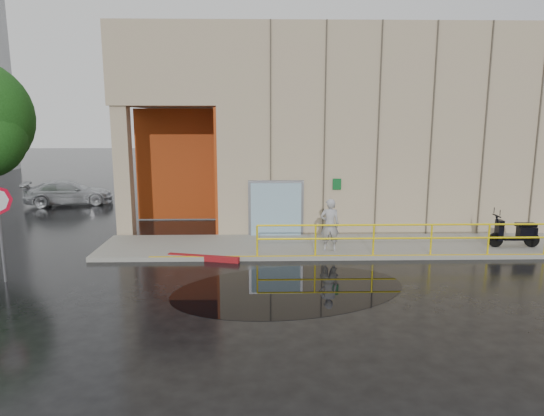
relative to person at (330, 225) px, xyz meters
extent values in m
plane|color=black|center=(-1.93, -3.70, -1.04)|extent=(120.00, 120.00, 0.00)
cube|color=gray|center=(2.07, 0.80, -0.97)|extent=(20.00, 3.00, 0.15)
cube|color=tan|center=(4.07, 7.30, 2.96)|extent=(16.00, 10.00, 8.00)
cube|color=tan|center=(-5.93, 7.30, 5.46)|extent=(4.00, 10.00, 3.00)
cube|color=tan|center=(-7.53, 2.70, 1.46)|extent=(0.60, 0.60, 5.00)
cube|color=#A1350E|center=(-5.93, 5.80, 1.46)|extent=(3.80, 0.15, 4.90)
cube|color=#A1350E|center=(-3.98, 4.05, 1.46)|extent=(0.10, 3.50, 4.90)
cube|color=#94B9CA|center=(-1.73, 2.18, 0.11)|extent=(1.90, 0.10, 2.00)
cube|color=slate|center=(-1.73, 2.26, 0.11)|extent=(2.10, 0.06, 2.20)
cube|color=#0B521F|center=(0.57, 2.24, 1.06)|extent=(0.32, 0.04, 0.42)
cylinder|color=yellow|center=(2.32, -0.55, 0.11)|extent=(9.50, 0.06, 0.06)
cylinder|color=yellow|center=(2.32, -0.55, -0.34)|extent=(9.50, 0.06, 0.06)
imported|color=#A5A4A9|center=(0.00, 0.00, 0.00)|extent=(0.67, 0.46, 1.78)
cylinder|color=black|center=(5.82, 0.29, -0.64)|extent=(0.51, 0.11, 0.50)
cylinder|color=black|center=(7.08, 0.26, -0.64)|extent=(0.51, 0.11, 0.50)
cylinder|color=slate|center=(-9.56, -2.51, 0.16)|extent=(0.08, 0.08, 2.39)
cube|color=maroon|center=(-4.18, -0.60, -0.95)|extent=(2.37, 0.74, 0.18)
cube|color=black|center=(-1.54, -3.33, -1.04)|extent=(7.19, 5.38, 0.01)
imported|color=silver|center=(-12.45, 9.74, -0.40)|extent=(4.72, 2.82, 1.28)
camera|label=1|loc=(-2.31, -15.79, 3.58)|focal=32.00mm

